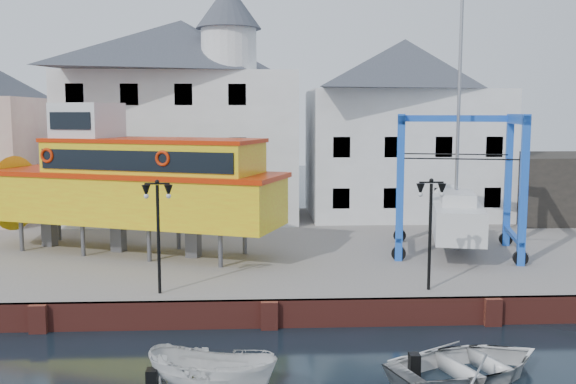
{
  "coord_description": "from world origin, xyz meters",
  "views": [
    {
      "loc": [
        -0.39,
        -21.92,
        7.6
      ],
      "look_at": [
        1.0,
        7.0,
        4.0
      ],
      "focal_mm": 40.0,
      "sensor_mm": 36.0,
      "label": 1
    }
  ],
  "objects": [
    {
      "name": "ground",
      "position": [
        0.0,
        0.0,
        0.0
      ],
      "size": [
        140.0,
        140.0,
        0.0
      ],
      "primitive_type": "plane",
      "color": "black",
      "rests_on": "ground"
    },
    {
      "name": "hardstanding",
      "position": [
        0.0,
        11.0,
        0.5
      ],
      "size": [
        44.0,
        22.0,
        1.0
      ],
      "primitive_type": "cube",
      "color": "slate",
      "rests_on": "ground"
    },
    {
      "name": "quay_wall",
      "position": [
        -0.0,
        0.1,
        0.5
      ],
      "size": [
        44.0,
        0.47,
        1.0
      ],
      "color": "maroon",
      "rests_on": "ground"
    },
    {
      "name": "building_white_main",
      "position": [
        -4.87,
        18.39,
        7.34
      ],
      "size": [
        14.0,
        8.3,
        14.0
      ],
      "color": "silver",
      "rests_on": "hardstanding"
    },
    {
      "name": "building_white_right",
      "position": [
        9.0,
        19.0,
        6.6
      ],
      "size": [
        12.0,
        8.0,
        11.2
      ],
      "color": "silver",
      "rests_on": "hardstanding"
    },
    {
      "name": "shed_dark",
      "position": [
        19.0,
        17.0,
        3.0
      ],
      "size": [
        8.0,
        7.0,
        4.0
      ],
      "primitive_type": "cube",
      "color": "black",
      "rests_on": "hardstanding"
    },
    {
      "name": "lamp_post_left",
      "position": [
        -4.0,
        1.2,
        4.17
      ],
      "size": [
        1.12,
        0.32,
        4.2
      ],
      "color": "black",
      "rests_on": "hardstanding"
    },
    {
      "name": "lamp_post_right",
      "position": [
        6.0,
        1.2,
        4.17
      ],
      "size": [
        1.12,
        0.32,
        4.2
      ],
      "color": "black",
      "rests_on": "hardstanding"
    },
    {
      "name": "tour_boat",
      "position": [
        -7.0,
        8.51,
        4.32
      ],
      "size": [
        16.48,
        9.38,
        7.05
      ],
      "rotation": [
        0.0,
        0.0,
        -0.37
      ],
      "color": "#59595E",
      "rests_on": "hardstanding"
    },
    {
      "name": "travel_lift",
      "position": [
        9.13,
        8.22,
        3.1
      ],
      "size": [
        6.74,
        8.58,
        12.56
      ],
      "rotation": [
        0.0,
        0.0,
        -0.23
      ],
      "color": "blue",
      "rests_on": "hardstanding"
    },
    {
      "name": "motorboat_b",
      "position": [
        5.67,
        -4.53,
        0.0
      ],
      "size": [
        5.85,
        5.0,
        1.02
      ],
      "primitive_type": "imported",
      "rotation": [
        0.0,
        0.0,
        1.92
      ],
      "color": "silver",
      "rests_on": "ground"
    }
  ]
}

